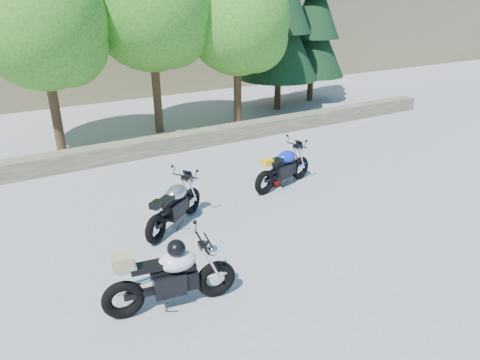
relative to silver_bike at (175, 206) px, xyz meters
name	(u,v)px	position (x,y,z in m)	size (l,w,h in m)	color
ground	(257,233)	(1.29, -1.08, -0.47)	(90.00, 90.00, 0.00)	gray
stone_wall	(159,145)	(1.29, 4.42, -0.22)	(22.00, 0.55, 0.50)	#4C4432
tree_decid_left	(45,25)	(-1.11, 6.06, 3.16)	(3.67, 3.67, 5.62)	#382314
tree_decid_mid	(154,7)	(2.19, 6.46, 3.57)	(4.08, 4.08, 6.24)	#382314
tree_decid_right	(241,24)	(4.99, 5.86, 3.03)	(3.54, 3.54, 5.41)	#382314
conifer_near	(280,15)	(7.49, 7.12, 3.21)	(3.17, 3.17, 7.06)	#382314
conifer_far	(314,24)	(9.69, 7.72, 2.80)	(2.82, 2.82, 6.27)	#382314
silver_bike	(175,206)	(0.00, 0.00, 0.00)	(1.65, 1.22, 0.96)	black
white_bike	(170,276)	(-1.00, -2.25, 0.09)	(2.04, 0.67, 1.13)	black
blue_bike	(284,168)	(3.10, 0.57, 0.01)	(1.92, 0.72, 0.98)	black
backpack	(275,178)	(2.97, 0.72, -0.29)	(0.28, 0.24, 0.37)	black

